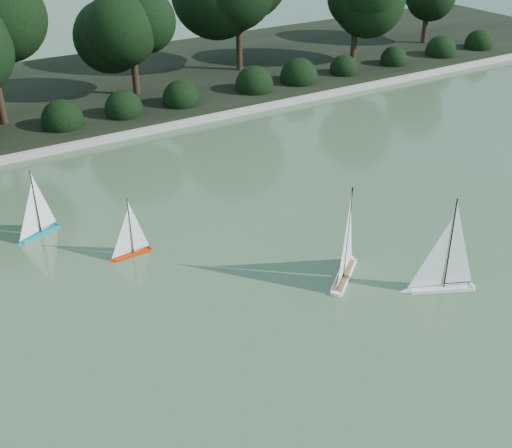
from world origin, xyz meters
The scene contains 9 objects.
ground centered at (0.00, 0.00, 0.00)m, with size 80.00×80.00×0.00m, color #395231.
pond_coping centered at (0.00, 9.00, 0.09)m, with size 40.00×0.35×0.18m, color gray.
far_bank centered at (0.00, 13.00, 0.15)m, with size 40.00×8.00×0.30m, color black.
tree_line centered at (1.23, 11.44, 2.64)m, with size 26.31×3.93×4.39m.
shrub_hedge centered at (0.00, 9.90, 0.45)m, with size 29.10×1.10×1.10m.
sailboat_white_a centered at (1.56, -0.44, 0.29)m, with size 1.27×0.74×1.82m.
sailboat_white_b centered at (0.55, 0.75, 0.29)m, with size 1.20×1.01×1.91m.
sailboat_orange centered at (-2.51, 3.33, 0.19)m, with size 0.90×0.17×1.23m.
sailboat_teal centered at (-3.77, 4.97, 0.23)m, with size 1.03×0.56×1.45m.
Camera 1 is at (-5.77, -6.52, 6.35)m, focal length 45.00 mm.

